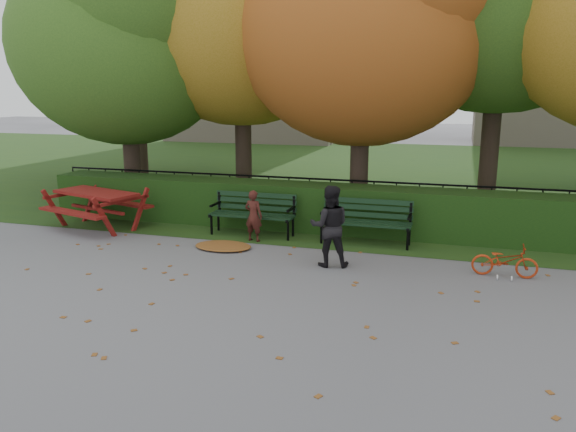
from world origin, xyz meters
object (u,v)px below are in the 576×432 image
(tree_a, at_px, (130,27))
(bicycle, at_px, (505,261))
(tree_c, at_px, (377,6))
(tree_f, at_px, (138,2))
(bench_left, at_px, (253,211))
(child, at_px, (254,216))
(picnic_table, at_px, (96,200))
(bench_right, at_px, (366,218))
(adult, at_px, (330,226))

(tree_a, bearing_deg, bicycle, -20.28)
(tree_c, bearing_deg, tree_f, 157.65)
(bench_left, xyz_separation_m, child, (0.19, -0.50, 0.01))
(tree_c, distance_m, tree_f, 8.66)
(picnic_table, bearing_deg, tree_a, 115.77)
(bench_right, height_order, picnic_table, picnic_table)
(tree_c, relative_size, bench_left, 4.44)
(tree_a, distance_m, tree_f, 4.31)
(picnic_table, xyz_separation_m, child, (3.69, 0.00, -0.12))
(child, distance_m, adult, 2.17)
(bench_right, height_order, bicycle, bench_right)
(tree_f, relative_size, picnic_table, 3.98)
(tree_c, xyz_separation_m, bench_left, (-2.13, -2.26, -4.30))
(bench_left, distance_m, bicycle, 5.12)
(tree_c, bearing_deg, picnic_table, -153.90)
(tree_f, distance_m, adult, 11.75)
(picnic_table, height_order, adult, adult)
(adult, bearing_deg, child, -45.90)
(tree_a, distance_m, bicycle, 10.31)
(bench_left, relative_size, bench_right, 1.00)
(tree_a, distance_m, picnic_table, 4.56)
(bench_right, xyz_separation_m, bicycle, (2.52, -1.38, -0.25))
(picnic_table, distance_m, adult, 5.64)
(bench_right, distance_m, child, 2.27)
(bicycle, bearing_deg, bench_left, 74.60)
(bench_left, xyz_separation_m, bench_right, (2.40, 0.00, 0.00))
(tree_c, distance_m, adult, 5.67)
(tree_a, xyz_separation_m, adult, (5.91, -3.52, -3.81))
(bench_right, bearing_deg, bicycle, -28.69)
(bench_left, relative_size, child, 1.71)
(tree_a, xyz_separation_m, bicycle, (8.81, -3.26, -4.25))
(bench_left, bearing_deg, tree_c, 46.64)
(tree_c, bearing_deg, adult, -91.66)
(bench_left, bearing_deg, adult, -39.13)
(tree_c, bearing_deg, tree_a, -176.35)
(bicycle, bearing_deg, adult, 95.49)
(tree_f, height_order, bicycle, tree_f)
(adult, relative_size, bicycle, 1.37)
(child, xyz_separation_m, adult, (1.83, -1.14, 0.19))
(tree_f, bearing_deg, picnic_table, -68.90)
(bicycle, bearing_deg, tree_a, 69.97)
(tree_c, distance_m, bench_left, 5.31)
(tree_c, xyz_separation_m, adult, (-0.11, -3.90, -4.11))
(picnic_table, distance_m, bicycle, 8.48)
(bench_left, bearing_deg, picnic_table, -171.86)
(tree_a, height_order, bicycle, tree_a)
(bench_right, height_order, child, child)
(bench_left, height_order, bicycle, bench_left)
(tree_a, relative_size, bench_right, 4.16)
(adult, bearing_deg, bench_right, -116.90)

